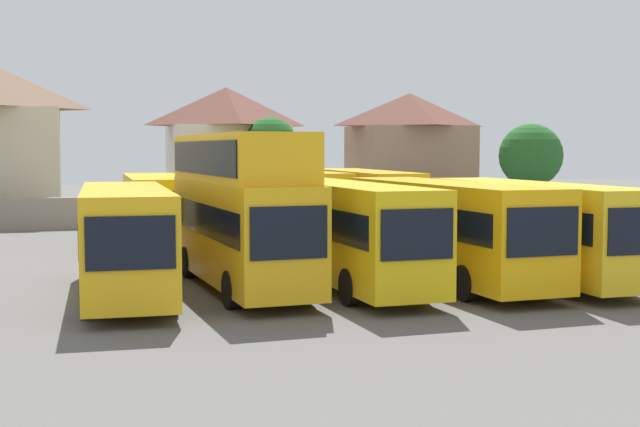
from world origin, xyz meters
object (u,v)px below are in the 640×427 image
(bus_6, at_px, (155,206))
(bus_3, at_px, (342,227))
(tree_right_of_lot, at_px, (531,156))
(bus_1, at_px, (125,235))
(bus_5, at_px, (533,224))
(bus_2, at_px, (240,203))
(bus_7, at_px, (217,203))
(house_terrace_centre, at_px, (227,151))
(bus_4, at_px, (447,225))
(tree_behind_wall, at_px, (271,144))
(bus_9, at_px, (364,200))
(bus_8, at_px, (291,201))
(house_terrace_right, at_px, (410,152))

(bus_6, bearing_deg, bus_3, 20.67)
(bus_6, xyz_separation_m, tree_right_of_lot, (24.26, 8.20, 2.22))
(bus_1, xyz_separation_m, bus_3, (7.09, 0.32, 0.04))
(bus_1, xyz_separation_m, bus_5, (13.94, -0.10, 0.01))
(bus_1, height_order, bus_2, bus_2)
(bus_5, height_order, bus_7, bus_7)
(bus_1, distance_m, house_terrace_centre, 32.12)
(bus_4, height_order, tree_behind_wall, tree_behind_wall)
(bus_9, height_order, house_terrace_centre, house_terrace_centre)
(bus_5, bearing_deg, bus_1, -91.06)
(bus_4, relative_size, tree_behind_wall, 1.78)
(bus_3, bearing_deg, tree_behind_wall, 169.82)
(bus_6, height_order, bus_9, bus_9)
(bus_2, xyz_separation_m, bus_3, (3.42, -0.15, -0.87))
(bus_4, relative_size, bus_5, 0.98)
(bus_5, bearing_deg, tree_right_of_lot, 150.13)
(tree_right_of_lot, bearing_deg, bus_9, -149.27)
(bus_3, distance_m, bus_8, 14.23)
(bus_8, relative_size, bus_9, 0.97)
(bus_8, bearing_deg, bus_7, -90.78)
(bus_1, relative_size, bus_6, 0.99)
(bus_7, bearing_deg, tree_right_of_lot, 109.47)
(tree_right_of_lot, bearing_deg, bus_6, -161.32)
(bus_4, distance_m, house_terrace_centre, 31.06)
(bus_3, height_order, bus_5, bus_3)
(bus_1, bearing_deg, bus_4, 91.66)
(bus_5, height_order, bus_8, bus_8)
(bus_9, distance_m, tree_behind_wall, 13.25)
(tree_right_of_lot, bearing_deg, tree_behind_wall, 164.19)
(bus_3, bearing_deg, bus_5, 83.72)
(bus_7, distance_m, house_terrace_right, 23.26)
(tree_behind_wall, bearing_deg, bus_2, -104.66)
(bus_3, relative_size, house_terrace_centre, 1.37)
(bus_5, relative_size, tree_right_of_lot, 1.93)
(house_terrace_right, distance_m, tree_right_of_lot, 9.70)
(bus_3, relative_size, bus_5, 1.00)
(bus_8, bearing_deg, bus_2, -24.20)
(tree_behind_wall, bearing_deg, bus_1, -111.52)
(bus_7, distance_m, tree_behind_wall, 13.88)
(bus_2, xyz_separation_m, bus_6, (-1.51, 13.53, -0.94))
(bus_9, relative_size, tree_right_of_lot, 1.85)
(bus_4, relative_size, bus_6, 1.09)
(bus_2, xyz_separation_m, bus_5, (10.27, -0.57, -0.90))
(bus_3, height_order, bus_7, bus_7)
(bus_1, xyz_separation_m, house_terrace_centre, (8.43, 30.89, 2.51))
(bus_7, height_order, bus_9, bus_9)
(bus_4, xyz_separation_m, tree_right_of_lot, (15.70, 22.19, 2.15))
(tree_behind_wall, xyz_separation_m, tree_right_of_lot, (15.89, -4.50, -0.74))
(bus_3, relative_size, bus_4, 1.02)
(bus_3, bearing_deg, bus_8, 170.23)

